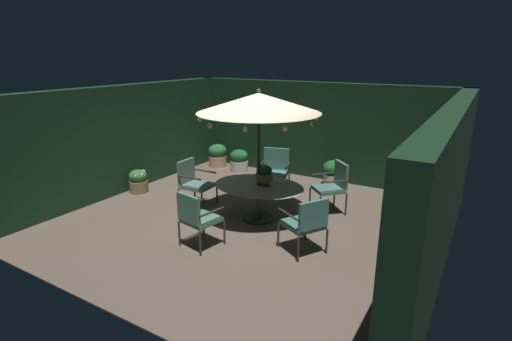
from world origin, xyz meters
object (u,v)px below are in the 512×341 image
patio_chair_southeast (275,168)px  potted_plant_back_right (218,155)px  potted_plant_back_center (278,162)px  patio_dining_table (259,191)px  patio_chair_north (196,216)px  patio_chair_northeast (307,221)px  centerpiece_planter (264,174)px  potted_plant_back_left (138,181)px  patio_umbrella (259,103)px  potted_plant_left_near (415,180)px  patio_chair_south (193,180)px  patio_chair_east (333,184)px  potted_plant_front_corner (334,172)px  potted_plant_left_far (239,160)px

patio_chair_southeast → potted_plant_back_right: patio_chair_southeast is taller
potted_plant_back_center → patio_dining_table: bearing=-68.9°
patio_chair_north → patio_chair_northeast: bearing=24.8°
centerpiece_planter → potted_plant_back_left: 3.37m
patio_dining_table → potted_plant_back_right: 3.95m
patio_umbrella → potted_plant_left_near: bearing=49.5°
centerpiece_planter → potted_plant_back_center: bearing=113.1°
patio_chair_southeast → patio_chair_south: size_ratio=1.06×
potted_plant_back_right → patio_chair_northeast: bearing=-38.6°
potted_plant_left_near → potted_plant_back_center: 3.49m
patio_chair_east → potted_plant_back_left: patio_chair_east is taller
potted_plant_front_corner → potted_plant_left_far: 2.65m
patio_chair_north → potted_plant_left_far: size_ratio=1.62×
patio_chair_east → patio_chair_southeast: 1.59m
patio_chair_south → potted_plant_left_far: (-0.57, 2.61, -0.25)m
potted_plant_back_center → patio_chair_south: bearing=-98.8°
patio_chair_southeast → patio_umbrella: bearing=-73.4°
patio_chair_southeast → patio_chair_northeast: bearing=-51.7°
patio_chair_southeast → potted_plant_back_center: patio_chair_southeast is taller
potted_plant_back_center → patio_chair_north: bearing=-79.4°
patio_umbrella → potted_plant_back_left: patio_umbrella is taller
patio_chair_northeast → potted_plant_back_center: bearing=123.9°
patio_chair_northeast → patio_chair_east: patio_chair_east is taller
patio_umbrella → centerpiece_planter: patio_umbrella is taller
patio_dining_table → centerpiece_planter: bearing=16.8°
potted_plant_back_right → potted_plant_left_far: potted_plant_back_right is taller
potted_plant_back_left → patio_dining_table: bearing=1.8°
centerpiece_planter → potted_plant_left_near: 3.63m
patio_chair_southeast → potted_plant_back_right: size_ratio=1.62×
centerpiece_planter → patio_chair_south: centerpiece_planter is taller
patio_chair_north → potted_plant_back_right: patio_chair_north is taller
patio_umbrella → potted_plant_back_center: patio_umbrella is taller
potted_plant_back_left → patio_chair_southeast: bearing=30.1°
patio_chair_east → patio_chair_southeast: same height
patio_umbrella → potted_plant_left_near: (2.39, 2.80, -1.85)m
patio_dining_table → potted_plant_back_left: (-3.19, -0.10, -0.31)m
centerpiece_planter → potted_plant_front_corner: centerpiece_planter is taller
patio_chair_southeast → potted_plant_front_corner: (0.97, 1.23, -0.28)m
patio_chair_southeast → patio_chair_south: patio_chair_southeast is taller
patio_umbrella → potted_plant_back_center: size_ratio=4.15×
potted_plant_front_corner → patio_chair_southeast: bearing=-128.0°
patio_dining_table → potted_plant_back_left: 3.21m
patio_chair_northeast → potted_plant_back_right: (-4.27, 3.42, -0.23)m
patio_umbrella → potted_plant_front_corner: (0.52, 2.73, -1.93)m
centerpiece_planter → patio_chair_northeast: (1.24, -0.81, -0.38)m
patio_umbrella → patio_chair_east: bearing=45.3°
patio_dining_table → patio_chair_south: 1.56m
patio_chair_east → potted_plant_front_corner: bearing=109.5°
patio_chair_north → potted_plant_back_center: bearing=100.6°
patio_umbrella → potted_plant_front_corner: patio_umbrella is taller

